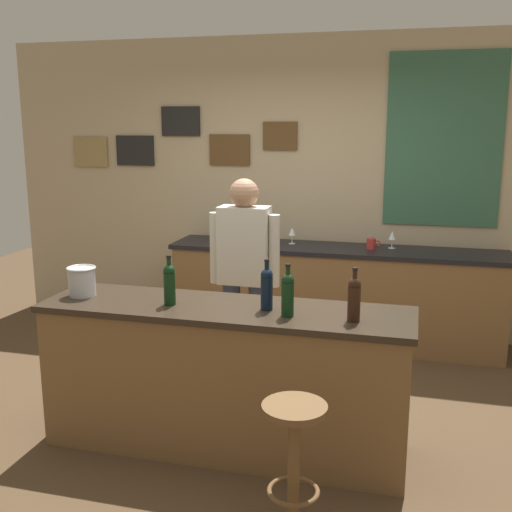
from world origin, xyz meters
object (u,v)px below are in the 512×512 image
at_px(bar_stool, 294,447).
at_px(coffee_mug, 371,244).
at_px(wine_bottle_a, 169,283).
at_px(wine_glass_a, 292,232).
at_px(wine_bottle_c, 288,293).
at_px(bartender, 244,273).
at_px(wine_bottle_b, 267,287).
at_px(wine_glass_b, 392,236).
at_px(ice_bucket, 82,281).
at_px(wine_bottle_d, 354,297).

xyz_separation_m(bar_stool, coffee_mug, (0.14, 2.77, 0.49)).
distance_m(wine_bottle_a, wine_glass_a, 2.19).
height_order(wine_bottle_a, wine_bottle_c, same).
relative_size(bartender, wine_glass_a, 10.45).
height_order(bar_stool, wine_glass_a, wine_glass_a).
relative_size(wine_bottle_b, wine_glass_a, 1.97).
height_order(bartender, wine_bottle_a, bartender).
bearing_deg(wine_glass_b, ice_bucket, -130.58).
bearing_deg(bar_stool, bartender, 114.33).
distance_m(wine_bottle_c, wine_glass_b, 2.28).
xyz_separation_m(wine_bottle_b, coffee_mug, (0.45, 2.07, -0.11)).
bearing_deg(wine_glass_b, bar_stool, -96.32).
relative_size(bar_stool, wine_bottle_a, 2.22).
bearing_deg(bar_stool, wine_bottle_b, 113.94).
bearing_deg(wine_glass_b, wine_bottle_b, -106.33).
height_order(wine_bottle_c, ice_bucket, wine_bottle_c).
bearing_deg(wine_bottle_d, wine_bottle_a, 178.34).
xyz_separation_m(ice_bucket, wine_glass_b, (1.84, 2.15, -0.01)).
bearing_deg(coffee_mug, wine_bottle_c, -98.13).
bearing_deg(wine_bottle_d, wine_glass_a, 109.97).
relative_size(bar_stool, coffee_mug, 5.44).
bearing_deg(wine_bottle_a, wine_bottle_c, -3.09).
height_order(bar_stool, wine_bottle_a, wine_bottle_a).
bearing_deg(wine_bottle_c, wine_bottle_a, 176.91).
height_order(wine_bottle_a, coffee_mug, wine_bottle_a).
xyz_separation_m(bartender, coffee_mug, (0.81, 1.29, 0.01)).
bearing_deg(wine_bottle_d, bartender, 135.61).
relative_size(wine_bottle_a, wine_glass_b, 1.97).
relative_size(bar_stool, wine_glass_a, 4.39).
height_order(wine_glass_a, coffee_mug, wine_glass_a).
distance_m(wine_bottle_a, coffee_mug, 2.36).
relative_size(wine_bottle_b, coffee_mug, 2.45).
xyz_separation_m(bartender, ice_bucket, (-0.85, -0.78, 0.08)).
xyz_separation_m(bar_stool, wine_glass_b, (0.32, 2.85, 0.55)).
relative_size(wine_bottle_c, wine_bottle_d, 1.00).
distance_m(ice_bucket, coffee_mug, 2.66).
bearing_deg(wine_bottle_b, wine_glass_b, 73.67).
bearing_deg(wine_bottle_c, coffee_mug, 81.87).
bearing_deg(bar_stool, coffee_mug, 87.12).
bearing_deg(wine_glass_b, coffee_mug, -157.10).
bearing_deg(coffee_mug, wine_glass_a, 176.33).
bearing_deg(wine_glass_b, wine_bottle_c, -102.24).
distance_m(wine_bottle_c, wine_glass_a, 2.24).
height_order(wine_bottle_a, wine_glass_b, wine_bottle_a).
distance_m(bartender, wine_glass_a, 1.34).
bearing_deg(wine_glass_a, bartender, -93.38).
bearing_deg(wine_bottle_c, wine_bottle_d, 1.15).
relative_size(bar_stool, wine_bottle_d, 2.22).
bearing_deg(wine_bottle_c, wine_glass_a, 100.88).
height_order(wine_bottle_c, coffee_mug, wine_bottle_c).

